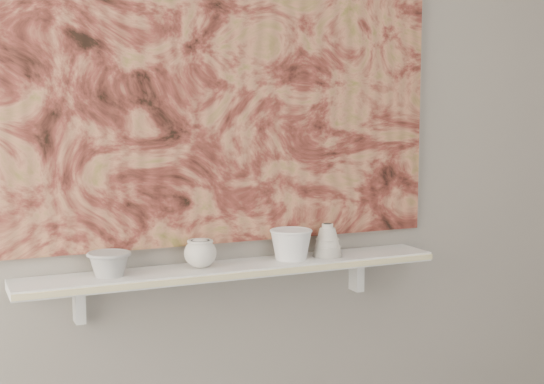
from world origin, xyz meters
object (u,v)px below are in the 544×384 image
bowl_grey (109,264)px  bowl_white (291,244)px  shelf (236,269)px  cup_cream (200,253)px  bell_vessel (327,240)px  painting (226,74)px

bowl_grey → bowl_white: bearing=0.0°
shelf → bowl_white: bowl_white is taller
cup_cream → bell_vessel: 0.46m
bowl_grey → bell_vessel: size_ratio=1.18×
painting → bell_vessel: 0.65m
bowl_white → bell_vessel: bearing=0.0°
painting → bowl_white: 0.60m
shelf → bell_vessel: bearing=0.0°
painting → cup_cream: (-0.12, -0.08, -0.56)m
painting → bell_vessel: painting is taller
painting → cup_cream: painting is taller
bell_vessel → bowl_white: (-0.14, 0.00, -0.00)m
bell_vessel → bowl_grey: bearing=180.0°
bowl_grey → shelf: bearing=0.0°
bowl_grey → bell_vessel: 0.74m
bowl_grey → cup_cream: 0.29m
shelf → bell_vessel: bell_vessel is taller
bowl_white → shelf: bearing=180.0°
bowl_grey → painting: bearing=11.1°
shelf → painting: painting is taller
bowl_grey → cup_cream: size_ratio=1.29×
shelf → cup_cream: cup_cream is taller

